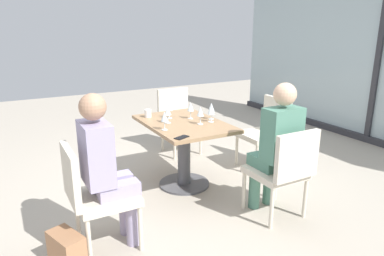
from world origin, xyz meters
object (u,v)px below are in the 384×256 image
at_px(chair_far_left, 178,117).
at_px(dining_table_main, 184,141).
at_px(chair_front_right, 93,192).
at_px(wine_glass_0, 200,112).
at_px(wine_glass_3, 211,108).
at_px(coffee_cup, 148,113).
at_px(person_front_right, 105,164).
at_px(handbag_0, 67,251).
at_px(wine_glass_2, 164,117).
at_px(wine_glass_5, 169,107).
at_px(wine_glass_6, 211,110).
at_px(chair_near_window, 267,128).
at_px(wine_glass_4, 168,111).
at_px(person_far_right, 277,143).
at_px(cell_phone_on_table, 182,137).
at_px(wine_glass_1, 191,107).
at_px(chair_far_right, 283,168).

bearing_deg(chair_far_left, dining_table_main, -23.20).
height_order(chair_front_right, wine_glass_0, wine_glass_0).
xyz_separation_m(wine_glass_3, coffee_cup, (-0.42, -0.58, -0.09)).
distance_m(person_front_right, handbag_0, 0.68).
distance_m(wine_glass_2, coffee_cup, 0.55).
relative_size(wine_glass_5, wine_glass_6, 1.00).
height_order(person_front_right, wine_glass_6, person_front_right).
bearing_deg(wine_glass_6, chair_near_window, 98.54).
relative_size(wine_glass_2, wine_glass_6, 1.00).
bearing_deg(wine_glass_5, handbag_0, -51.46).
bearing_deg(dining_table_main, wine_glass_4, -106.97).
bearing_deg(chair_far_left, person_far_right, 0.00).
xyz_separation_m(dining_table_main, cell_phone_on_table, (0.48, -0.27, 0.22)).
height_order(wine_glass_1, handbag_0, wine_glass_1).
bearing_deg(coffee_cup, cell_phone_on_table, -0.90).
bearing_deg(wine_glass_6, wine_glass_4, -113.63).
relative_size(wine_glass_1, handbag_0, 0.62).
height_order(chair_far_right, wine_glass_2, wine_glass_2).
height_order(person_far_right, wine_glass_2, person_far_right).
height_order(person_far_right, wine_glass_5, person_far_right).
bearing_deg(chair_front_right, wine_glass_0, 113.22).
xyz_separation_m(dining_table_main, handbag_0, (0.85, -1.41, -0.38)).
bearing_deg(chair_near_window, wine_glass_0, -81.36).
bearing_deg(cell_phone_on_table, wine_glass_6, 101.15).
bearing_deg(chair_far_right, wine_glass_3, -172.54).
relative_size(chair_near_window, person_far_right, 0.69).
distance_m(wine_glass_2, wine_glass_6, 0.56).
bearing_deg(wine_glass_2, person_front_right, -54.38).
distance_m(person_far_right, coffee_cup, 1.51).
distance_m(person_front_right, cell_phone_on_table, 0.81).
relative_size(chair_far_left, person_front_right, 0.69).
bearing_deg(wine_glass_1, wine_glass_2, -59.35).
xyz_separation_m(wine_glass_3, wine_glass_5, (-0.27, -0.38, 0.00)).
height_order(chair_far_left, wine_glass_0, wine_glass_0).
height_order(chair_far_left, cell_phone_on_table, chair_far_left).
distance_m(wine_glass_6, cell_phone_on_table, 0.64).
relative_size(chair_front_right, coffee_cup, 9.67).
xyz_separation_m(wine_glass_4, cell_phone_on_table, (0.53, -0.11, -0.13)).
bearing_deg(person_far_right, dining_table_main, -154.45).
xyz_separation_m(chair_far_right, chair_far_left, (-2.12, 0.00, 0.00)).
xyz_separation_m(person_front_right, wine_glass_6, (-0.57, 1.31, 0.16)).
bearing_deg(coffee_cup, wine_glass_6, 45.25).
bearing_deg(wine_glass_4, wine_glass_3, 79.73).
relative_size(chair_far_right, wine_glass_0, 4.70).
relative_size(chair_far_right, coffee_cup, 9.67).
relative_size(chair_front_right, cell_phone_on_table, 6.04).
xyz_separation_m(dining_table_main, chair_near_window, (0.00, 1.16, -0.02)).
height_order(person_front_right, wine_glass_2, person_front_right).
xyz_separation_m(wine_glass_6, coffee_cup, (-0.51, -0.52, -0.09)).
relative_size(chair_far_right, chair_far_left, 1.00).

